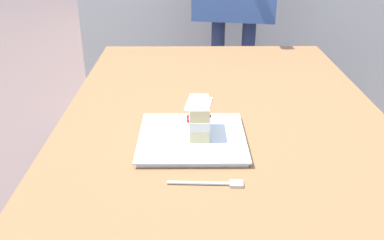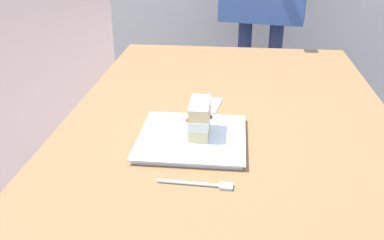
# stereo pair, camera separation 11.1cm
# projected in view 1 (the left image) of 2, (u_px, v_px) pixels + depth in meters

# --- Properties ---
(patio_table) EXTENTS (1.42, 0.97, 0.77)m
(patio_table) POSITION_uv_depth(u_px,v_px,m) (222.00, 137.00, 1.37)
(patio_table) COLOR olive
(patio_table) RESTS_ON ground
(dessert_plate) EXTENTS (0.28, 0.28, 0.02)m
(dessert_plate) POSITION_uv_depth(u_px,v_px,m) (192.00, 138.00, 1.13)
(dessert_plate) COLOR white
(dessert_plate) RESTS_ON patio_table
(cake_slice) EXTENTS (0.11, 0.07, 0.09)m
(cake_slice) POSITION_uv_depth(u_px,v_px,m) (199.00, 118.00, 1.12)
(cake_slice) COLOR #EAD18C
(cake_slice) RESTS_ON dessert_plate
(dessert_fork) EXTENTS (0.03, 0.17, 0.01)m
(dessert_fork) POSITION_uv_depth(u_px,v_px,m) (211.00, 183.00, 0.95)
(dessert_fork) COLOR silver
(dessert_fork) RESTS_ON patio_table
(paper_napkin) EXTENTS (0.13, 0.09, 0.00)m
(paper_napkin) POSITION_uv_depth(u_px,v_px,m) (199.00, 104.00, 1.36)
(paper_napkin) COLOR white
(paper_napkin) RESTS_ON patio_table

